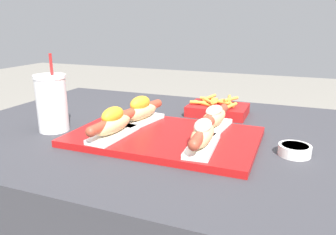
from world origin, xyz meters
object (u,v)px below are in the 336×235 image
object	(u,v)px
serving_tray	(165,137)
sauce_bowl	(295,150)
hot_dog_0	(113,124)
drink_cup	(52,103)
fries_basket	(218,109)
hot_dog_2	(140,111)
hot_dog_3	(214,118)
hot_dog_1	(203,135)

from	to	relation	value
serving_tray	sauce_bowl	bearing A→B (deg)	2.65
serving_tray	hot_dog_0	bearing A→B (deg)	-148.58
drink_cup	fries_basket	xyz separation A→B (m)	(0.41, 0.34, -0.06)
fries_basket	hot_dog_2	bearing A→B (deg)	-127.51
serving_tray	fries_basket	size ratio (longest dim) A/B	2.51
fries_basket	serving_tray	bearing A→B (deg)	-103.75
hot_dog_0	hot_dog_3	distance (m)	0.28
hot_dog_0	hot_dog_3	size ratio (longest dim) A/B	1.00
hot_dog_2	drink_cup	bearing A→B (deg)	-154.32
hot_dog_0	sauce_bowl	size ratio (longest dim) A/B	2.73
hot_dog_2	hot_dog_1	bearing A→B (deg)	-29.54
sauce_bowl	fries_basket	size ratio (longest dim) A/B	0.39
sauce_bowl	fries_basket	xyz separation A→B (m)	(-0.26, 0.28, 0.01)
hot_dog_1	hot_dog_2	xyz separation A→B (m)	(-0.23, 0.13, 0.00)
hot_dog_2	fries_basket	world-z (taller)	hot_dog_2
hot_dog_1	hot_dog_0	bearing A→B (deg)	-178.27
serving_tray	hot_dog_0	distance (m)	0.15
hot_dog_3	drink_cup	xyz separation A→B (m)	(-0.45, -0.13, 0.03)
hot_dog_0	drink_cup	bearing A→B (deg)	173.06
serving_tray	hot_dog_2	world-z (taller)	hot_dog_2
sauce_bowl	fries_basket	world-z (taller)	fries_basket
hot_dog_1	sauce_bowl	distance (m)	0.23
hot_dog_0	sauce_bowl	world-z (taller)	hot_dog_0
hot_dog_0	fries_basket	bearing A→B (deg)	62.75
hot_dog_2	hot_dog_3	distance (m)	0.22
serving_tray	fries_basket	world-z (taller)	fries_basket
hot_dog_0	drink_cup	size ratio (longest dim) A/B	0.93
sauce_bowl	fries_basket	bearing A→B (deg)	132.08
hot_dog_1	drink_cup	size ratio (longest dim) A/B	0.93
hot_dog_0	fries_basket	size ratio (longest dim) A/B	1.06
hot_dog_2	hot_dog_3	world-z (taller)	hot_dog_2
hot_dog_1	drink_cup	bearing A→B (deg)	177.59
hot_dog_0	hot_dog_3	world-z (taller)	hot_dog_0
drink_cup	fries_basket	world-z (taller)	drink_cup
drink_cup	hot_dog_1	bearing A→B (deg)	-2.41
hot_dog_0	fries_basket	world-z (taller)	hot_dog_0
hot_dog_1	hot_dog_3	bearing A→B (deg)	93.88
serving_tray	hot_dog_1	bearing A→B (deg)	-27.90
sauce_bowl	fries_basket	distance (m)	0.38
serving_tray	hot_dog_3	distance (m)	0.14
hot_dog_2	sauce_bowl	bearing A→B (deg)	-6.50
hot_dog_2	sauce_bowl	distance (m)	0.44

